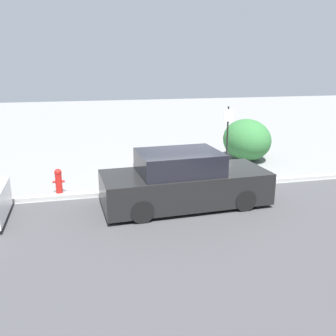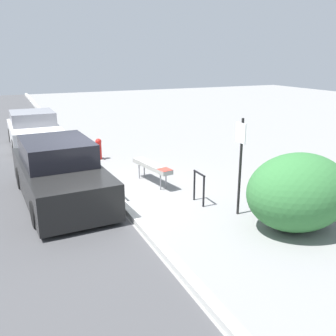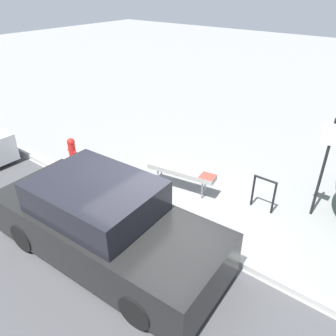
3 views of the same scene
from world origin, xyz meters
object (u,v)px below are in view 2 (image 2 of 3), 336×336
parked_car_far (34,130)px  bench (152,166)px  parked_car_near (60,173)px  bike_rack (199,185)px  fire_hydrant (99,148)px  sign_post (240,158)px

parked_car_far → bench: bearing=21.3°
parked_car_far → parked_car_near: bearing=-0.7°
bench → bike_rack: 1.98m
fire_hydrant → bike_rack: bearing=13.5°
bike_rack → fire_hydrant: size_ratio=1.08×
parked_car_near → parked_car_far: (-6.66, -0.01, -0.05)m
fire_hydrant → parked_car_far: parked_car_far is taller
bench → bike_rack: bike_rack is taller
sign_post → parked_car_near: (-2.75, -3.66, -0.69)m
fire_hydrant → parked_car_near: (3.45, -1.89, 0.29)m
sign_post → parked_car_near: sign_post is taller
bike_rack → parked_car_far: size_ratio=0.21×
sign_post → parked_car_near: size_ratio=0.49×
bike_rack → fire_hydrant: (-5.22, -1.26, -0.09)m
bench → fire_hydrant: 3.39m
bike_rack → sign_post: (0.98, 0.51, 0.88)m
bike_rack → parked_car_far: parked_car_far is taller
sign_post → parked_car_far: size_ratio=0.58×
bench → parked_car_far: 7.04m
parked_car_near → sign_post: bearing=50.2°
bike_rack → parked_car_far: 9.01m
bench → sign_post: sign_post is taller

